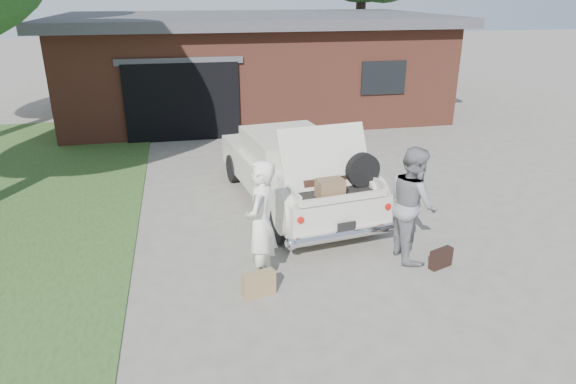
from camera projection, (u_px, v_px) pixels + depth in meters
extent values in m
plane|color=gray|center=(296.00, 272.00, 7.95)|extent=(90.00, 90.00, 0.00)
cube|color=brown|center=(252.00, 68.00, 18.06)|extent=(12.00, 7.00, 3.00)
cube|color=#4C4C51|center=(251.00, 19.00, 17.45)|extent=(12.80, 7.80, 0.30)
cube|color=black|center=(183.00, 102.00, 14.59)|extent=(3.20, 0.30, 2.20)
cube|color=#4C4C51|center=(180.00, 61.00, 14.10)|extent=(3.50, 0.12, 0.18)
cube|color=black|center=(383.00, 78.00, 15.49)|extent=(1.40, 0.08, 1.00)
cylinder|color=#38281E|center=(360.00, 27.00, 23.21)|extent=(0.44, 0.44, 5.03)
cube|color=beige|center=(293.00, 175.00, 10.35)|extent=(2.46, 4.94, 0.62)
cube|color=beige|center=(288.00, 145.00, 10.40)|extent=(1.82, 2.10, 0.49)
cube|color=black|center=(274.00, 135.00, 11.19)|extent=(1.46, 0.29, 0.42)
cube|color=black|center=(305.00, 159.00, 9.62)|extent=(1.46, 0.29, 0.42)
cylinder|color=black|center=(281.00, 226.00, 8.78)|extent=(0.30, 0.65, 0.62)
cylinder|color=black|center=(367.00, 212.00, 9.31)|extent=(0.30, 0.65, 0.62)
cylinder|color=black|center=(234.00, 168.00, 11.59)|extent=(0.30, 0.65, 0.62)
cylinder|color=black|center=(302.00, 161.00, 12.12)|extent=(0.30, 0.65, 0.62)
cylinder|color=silver|center=(346.00, 234.00, 8.32)|extent=(1.94, 0.45, 0.17)
cylinder|color=#A5140F|center=(300.00, 219.00, 8.00)|extent=(0.13, 0.11, 0.11)
cylinder|color=#A5140F|center=(387.00, 206.00, 8.49)|extent=(0.13, 0.11, 0.11)
cube|color=black|center=(347.00, 227.00, 8.25)|extent=(0.32, 0.06, 0.16)
cube|color=black|center=(331.00, 190.00, 8.66)|extent=(1.60, 1.24, 0.04)
cube|color=beige|center=(289.00, 191.00, 8.38)|extent=(0.21, 1.04, 0.17)
cube|color=beige|center=(371.00, 180.00, 8.87)|extent=(0.21, 1.04, 0.17)
cube|color=beige|center=(345.00, 198.00, 8.18)|extent=(1.51, 0.27, 0.11)
cube|color=beige|center=(325.00, 157.00, 8.72)|extent=(1.65, 0.73, 0.99)
cube|color=#40261B|center=(316.00, 181.00, 8.76)|extent=(0.60, 0.43, 0.18)
cube|color=brown|center=(330.00, 188.00, 8.29)|extent=(0.47, 0.34, 0.30)
cube|color=black|center=(331.00, 178.00, 8.89)|extent=(0.63, 0.46, 0.18)
cylinder|color=black|center=(363.00, 170.00, 8.68)|extent=(0.60, 0.23, 0.59)
imported|color=white|center=(261.00, 223.00, 7.41)|extent=(0.69, 0.81, 1.88)
imported|color=gray|center=(412.00, 204.00, 8.10)|extent=(0.72, 0.92, 1.86)
cube|color=#9B7A4F|center=(259.00, 284.00, 7.28)|extent=(0.49, 0.25, 0.36)
cube|color=black|center=(441.00, 258.00, 8.03)|extent=(0.42, 0.26, 0.31)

